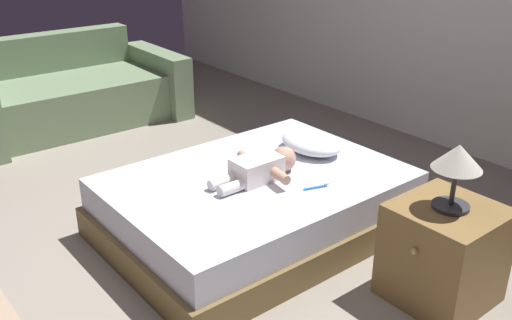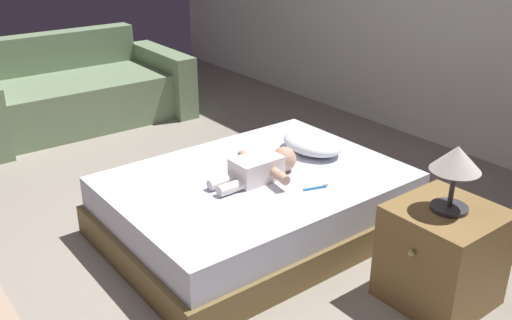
% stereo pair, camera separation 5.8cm
% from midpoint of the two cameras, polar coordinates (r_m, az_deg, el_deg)
% --- Properties ---
extents(ground_plane, '(8.00, 8.00, 0.00)m').
position_cam_midpoint_polar(ground_plane, '(3.25, -13.91, -10.96)').
color(ground_plane, gray).
extents(bed, '(1.28, 1.74, 0.37)m').
position_cam_midpoint_polar(bed, '(3.45, -0.48, -4.42)').
color(bed, brown).
rests_on(bed, ground_plane).
extents(pillow, '(0.44, 0.32, 0.12)m').
position_cam_midpoint_polar(pillow, '(3.70, 5.10, 1.75)').
color(pillow, white).
rests_on(pillow, bed).
extents(baby, '(0.46, 0.58, 0.15)m').
position_cam_midpoint_polar(baby, '(3.31, 0.05, -0.76)').
color(baby, white).
rests_on(baby, bed).
extents(toothbrush, '(0.06, 0.15, 0.02)m').
position_cam_midpoint_polar(toothbrush, '(3.23, 5.61, -2.71)').
color(toothbrush, '#3186DC').
rests_on(toothbrush, bed).
extents(couch, '(1.11, 1.90, 0.76)m').
position_cam_midpoint_polar(couch, '(5.51, -18.34, 6.29)').
color(couch, gray).
rests_on(couch, ground_plane).
extents(nightstand, '(0.47, 0.50, 0.51)m').
position_cam_midpoint_polar(nightstand, '(2.99, 17.66, -8.88)').
color(nightstand, olive).
rests_on(nightstand, ground_plane).
extents(lamp, '(0.23, 0.23, 0.33)m').
position_cam_midpoint_polar(lamp, '(2.77, 18.92, -0.15)').
color(lamp, '#333338').
rests_on(lamp, nightstand).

